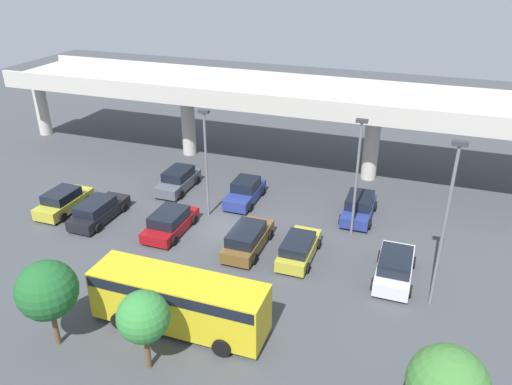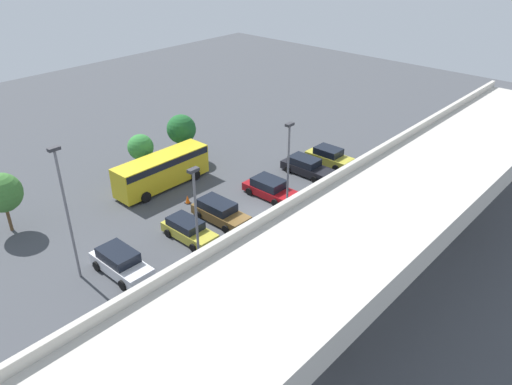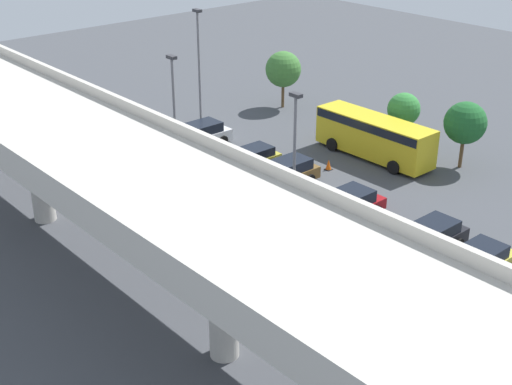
{
  "view_description": "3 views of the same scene",
  "coord_description": "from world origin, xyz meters",
  "px_view_note": "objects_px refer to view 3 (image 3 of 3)",
  "views": [
    {
      "loc": [
        11.88,
        -26.05,
        16.74
      ],
      "look_at": [
        1.76,
        2.24,
        2.02
      ],
      "focal_mm": 35.0,
      "sensor_mm": 36.0,
      "label": 1
    },
    {
      "loc": [
        24.89,
        22.36,
        20.17
      ],
      "look_at": [
        0.73,
        0.53,
        2.45
      ],
      "focal_mm": 35.0,
      "sensor_mm": 36.0,
      "label": 2
    },
    {
      "loc": [
        -26.63,
        26.31,
        18.38
      ],
      "look_at": [
        -0.03,
        3.05,
        1.83
      ],
      "focal_mm": 50.0,
      "sensor_mm": 36.0,
      "label": 3
    }
  ],
  "objects_px": {
    "tree_front_right": "(404,109)",
    "parked_car_4": "(234,218)",
    "lamp_post_mid_lot": "(295,150)",
    "tree_front_far_right": "(283,69)",
    "parked_car_3": "(348,205)",
    "shuttle_bus": "(374,134)",
    "parked_car_2": "(304,257)",
    "lamp_post_near_aisle": "(199,64)",
    "parked_car_0": "(478,264)",
    "tree_front_left": "(465,123)",
    "parked_car_6": "(249,160)",
    "parked_car_1": "(429,239)",
    "traffic_cone": "(329,165)",
    "parked_car_8": "(200,135)",
    "lamp_post_by_overpass": "(174,107)",
    "parked_car_7": "(145,173)",
    "parked_car_5": "(284,174)"
  },
  "relations": [
    {
      "from": "traffic_cone",
      "to": "shuttle_bus",
      "type": "bearing_deg",
      "value": -98.01
    },
    {
      "from": "tree_front_right",
      "to": "parked_car_8",
      "type": "bearing_deg",
      "value": 47.57
    },
    {
      "from": "parked_car_8",
      "to": "tree_front_right",
      "type": "height_order",
      "value": "tree_front_right"
    },
    {
      "from": "lamp_post_mid_lot",
      "to": "tree_front_far_right",
      "type": "height_order",
      "value": "lamp_post_mid_lot"
    },
    {
      "from": "parked_car_7",
      "to": "tree_front_far_right",
      "type": "xyz_separation_m",
      "value": [
        5.56,
        -16.93,
        2.4
      ]
    },
    {
      "from": "lamp_post_near_aisle",
      "to": "tree_front_right",
      "type": "height_order",
      "value": "lamp_post_near_aisle"
    },
    {
      "from": "parked_car_3",
      "to": "traffic_cone",
      "type": "height_order",
      "value": "parked_car_3"
    },
    {
      "from": "parked_car_1",
      "to": "parked_car_8",
      "type": "xyz_separation_m",
      "value": [
        19.69,
        -0.15,
        0.07
      ]
    },
    {
      "from": "parked_car_8",
      "to": "traffic_cone",
      "type": "height_order",
      "value": "parked_car_8"
    },
    {
      "from": "parked_car_5",
      "to": "parked_car_7",
      "type": "distance_m",
      "value": 8.65
    },
    {
      "from": "parked_car_1",
      "to": "lamp_post_near_aisle",
      "type": "height_order",
      "value": "lamp_post_near_aisle"
    },
    {
      "from": "parked_car_1",
      "to": "parked_car_6",
      "type": "distance_m",
      "value": 14.1
    },
    {
      "from": "parked_car_2",
      "to": "lamp_post_mid_lot",
      "type": "xyz_separation_m",
      "value": [
        3.9,
        -3.0,
        3.69
      ]
    },
    {
      "from": "lamp_post_near_aisle",
      "to": "traffic_cone",
      "type": "bearing_deg",
      "value": -169.22
    },
    {
      "from": "parked_car_7",
      "to": "lamp_post_mid_lot",
      "type": "height_order",
      "value": "lamp_post_mid_lot"
    },
    {
      "from": "parked_car_2",
      "to": "lamp_post_near_aisle",
      "type": "bearing_deg",
      "value": 67.04
    },
    {
      "from": "lamp_post_near_aisle",
      "to": "lamp_post_by_overpass",
      "type": "height_order",
      "value": "lamp_post_near_aisle"
    },
    {
      "from": "shuttle_bus",
      "to": "traffic_cone",
      "type": "xyz_separation_m",
      "value": [
        0.54,
        3.8,
        -1.35
      ]
    },
    {
      "from": "tree_front_right",
      "to": "lamp_post_by_overpass",
      "type": "bearing_deg",
      "value": 66.21
    },
    {
      "from": "shuttle_bus",
      "to": "lamp_post_near_aisle",
      "type": "bearing_deg",
      "value": 27.13
    },
    {
      "from": "parked_car_5",
      "to": "parked_car_6",
      "type": "relative_size",
      "value": 1.08
    },
    {
      "from": "tree_front_left",
      "to": "parked_car_0",
      "type": "bearing_deg",
      "value": 127.5
    },
    {
      "from": "parked_car_5",
      "to": "tree_front_right",
      "type": "distance_m",
      "value": 10.76
    },
    {
      "from": "parked_car_7",
      "to": "shuttle_bus",
      "type": "height_order",
      "value": "shuttle_bus"
    },
    {
      "from": "parked_car_0",
      "to": "lamp_post_near_aisle",
      "type": "xyz_separation_m",
      "value": [
        24.83,
        -2.13,
        4.48
      ]
    },
    {
      "from": "parked_car_7",
      "to": "lamp_post_mid_lot",
      "type": "distance_m",
      "value": 11.05
    },
    {
      "from": "parked_car_2",
      "to": "tree_front_right",
      "type": "distance_m",
      "value": 18.41
    },
    {
      "from": "parked_car_6",
      "to": "lamp_post_mid_lot",
      "type": "distance_m",
      "value": 8.84
    },
    {
      "from": "parked_car_0",
      "to": "lamp_post_by_overpass",
      "type": "relative_size",
      "value": 0.57
    },
    {
      "from": "tree_front_left",
      "to": "parked_car_6",
      "type": "bearing_deg",
      "value": 50.97
    },
    {
      "from": "parked_car_3",
      "to": "parked_car_0",
      "type": "bearing_deg",
      "value": 89.44
    },
    {
      "from": "parked_car_0",
      "to": "traffic_cone",
      "type": "xyz_separation_m",
      "value": [
        13.87,
        -4.21,
        -0.43
      ]
    },
    {
      "from": "parked_car_3",
      "to": "shuttle_bus",
      "type": "relative_size",
      "value": 0.53
    },
    {
      "from": "tree_front_right",
      "to": "tree_front_far_right",
      "type": "distance_m",
      "value": 12.06
    },
    {
      "from": "parked_car_4",
      "to": "lamp_post_by_overpass",
      "type": "xyz_separation_m",
      "value": [
        8.19,
        -2.07,
        3.83
      ]
    },
    {
      "from": "parked_car_5",
      "to": "tree_front_far_right",
      "type": "bearing_deg",
      "value": -132.76
    },
    {
      "from": "parked_car_3",
      "to": "parked_car_8",
      "type": "distance_m",
      "value": 14.32
    },
    {
      "from": "parked_car_2",
      "to": "lamp_post_mid_lot",
      "type": "relative_size",
      "value": 0.59
    },
    {
      "from": "lamp_post_by_overpass",
      "to": "parked_car_7",
      "type": "bearing_deg",
      "value": 88.65
    },
    {
      "from": "parked_car_2",
      "to": "parked_car_6",
      "type": "height_order",
      "value": "parked_car_2"
    },
    {
      "from": "parked_car_1",
      "to": "tree_front_left",
      "type": "xyz_separation_m",
      "value": [
        5.36,
        -10.73,
        2.34
      ]
    },
    {
      "from": "parked_car_0",
      "to": "tree_front_far_right",
      "type": "bearing_deg",
      "value": -113.17
    },
    {
      "from": "parked_car_5",
      "to": "lamp_post_by_overpass",
      "type": "distance_m",
      "value": 7.97
    },
    {
      "from": "tree_front_right",
      "to": "parked_car_4",
      "type": "bearing_deg",
      "value": 96.03
    },
    {
      "from": "parked_car_0",
      "to": "lamp_post_mid_lot",
      "type": "xyz_separation_m",
      "value": [
        9.85,
        2.88,
        3.71
      ]
    },
    {
      "from": "tree_front_far_right",
      "to": "parked_car_1",
      "type": "bearing_deg",
      "value": 154.65
    },
    {
      "from": "parked_car_6",
      "to": "tree_front_left",
      "type": "bearing_deg",
      "value": 140.97
    },
    {
      "from": "tree_front_left",
      "to": "tree_front_right",
      "type": "bearing_deg",
      "value": 1.7
    },
    {
      "from": "parked_car_5",
      "to": "lamp_post_near_aisle",
      "type": "bearing_deg",
      "value": -99.28
    },
    {
      "from": "parked_car_3",
      "to": "tree_front_right",
      "type": "relative_size",
      "value": 1.16
    }
  ]
}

